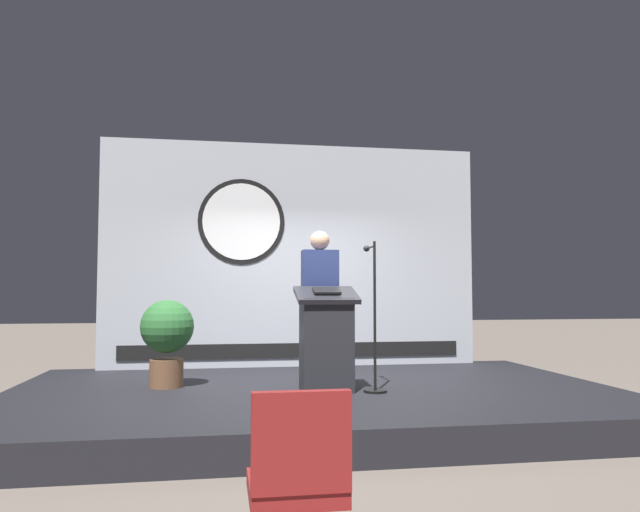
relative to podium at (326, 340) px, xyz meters
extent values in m
plane|color=#6B6056|center=(-0.09, 0.25, -0.82)|extent=(40.00, 40.00, 0.00)
cube|color=black|center=(-0.09, 0.25, -0.67)|extent=(6.40, 4.00, 0.30)
cube|color=#B2B7C1|center=(-0.09, 2.10, 1.02)|extent=(5.21, 0.10, 3.09)
cylinder|color=black|center=(-0.82, 2.05, 1.46)|extent=(1.18, 0.02, 1.18)
cylinder|color=white|center=(-0.82, 2.04, 1.46)|extent=(1.06, 0.02, 1.06)
cube|color=black|center=(-0.09, 2.05, -0.30)|extent=(4.69, 0.02, 0.20)
cube|color=#26262B|center=(0.00, 0.00, -0.04)|extent=(0.52, 0.40, 0.96)
cube|color=#26262B|center=(0.00, 0.00, 0.47)|extent=(0.64, 0.49, 0.19)
cube|color=black|center=(0.00, -0.02, 0.51)|extent=(0.28, 0.20, 0.08)
cylinder|color=black|center=(0.01, 0.48, -0.11)|extent=(0.26, 0.26, 0.82)
cube|color=navy|center=(0.01, 0.48, 0.63)|extent=(0.40, 0.24, 0.67)
sphere|color=tan|center=(0.01, 0.48, 1.08)|extent=(0.22, 0.22, 0.22)
cylinder|color=black|center=(0.48, -0.15, -0.51)|extent=(0.24, 0.24, 0.02)
cylinder|color=black|center=(0.48, -0.15, 0.25)|extent=(0.03, 0.03, 1.55)
cylinder|color=black|center=(0.48, 0.02, 0.98)|extent=(0.02, 0.34, 0.02)
sphere|color=#262626|center=(0.48, 0.19, 0.98)|extent=(0.07, 0.07, 0.07)
cylinder|color=brown|center=(-1.66, 0.53, -0.37)|extent=(0.36, 0.36, 0.30)
sphere|color=#2D6B33|center=(-1.66, 0.53, 0.13)|extent=(0.57, 0.57, 0.57)
cube|color=maroon|center=(-0.73, -3.30, -0.41)|extent=(0.44, 0.44, 0.08)
cube|color=maroon|center=(-0.73, -3.50, -0.15)|extent=(0.44, 0.06, 0.44)
camera|label=1|loc=(-1.08, -6.12, 0.50)|focal=33.42mm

